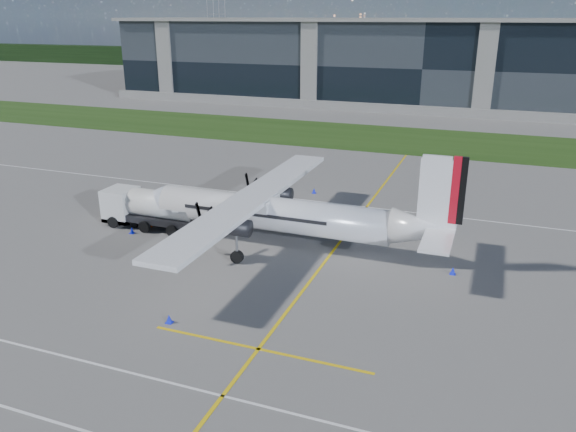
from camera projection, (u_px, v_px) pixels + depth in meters
name	position (u px, v px, depth m)	size (l,w,h in m)	color
ground	(383.00, 151.00, 70.04)	(400.00, 400.00, 0.00)	slate
grass_strip	(395.00, 139.00, 77.08)	(400.00, 18.00, 0.04)	#1D3C10
terminal_building	(430.00, 65.00, 102.75)	(120.00, 20.00, 15.00)	black
tree_line	(456.00, 65.00, 157.12)	(400.00, 6.00, 6.00)	black
pylon_west	(216.00, 19.00, 188.48)	(9.00, 4.60, 30.00)	gray
yellow_taxiway_centerline	(342.00, 239.00, 42.61)	(0.20, 70.00, 0.01)	yellow
turboprop_aircraft	(283.00, 196.00, 40.06)	(24.85, 25.77, 7.73)	white
fuel_tanker_truck	(144.00, 208.00, 44.66)	(8.32, 2.70, 3.12)	silver
baggage_tug	(130.00, 210.00, 45.75)	(3.42, 2.05, 2.05)	silver
ground_crew_person	(150.00, 216.00, 44.60)	(0.76, 0.55, 1.88)	#F25907
safety_cone_portwing	(169.00, 319.00, 30.88)	(0.36, 0.36, 0.50)	#0D1BEC
safety_cone_nose_stbd	(166.00, 219.00, 46.00)	(0.36, 0.36, 0.50)	#0D1BEC
safety_cone_fwd	(131.00, 220.00, 45.73)	(0.36, 0.36, 0.50)	#0D1BEC
safety_cone_stbdwing	(314.00, 191.00, 53.48)	(0.36, 0.36, 0.50)	#0D1BEC
safety_cone_tail	(453.00, 271.00, 36.70)	(0.36, 0.36, 0.50)	#0D1BEC
safety_cone_nose_port	(132.00, 230.00, 43.60)	(0.36, 0.36, 0.50)	#0D1BEC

